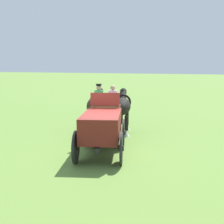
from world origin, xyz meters
The scene contains 4 objects.
ground_plane centered at (0.00, 0.00, 0.00)m, with size 220.00×220.00×0.00m, color olive.
show_wagon centered at (0.17, 0.06, 1.13)m, with size 5.79×2.80×2.64m.
draft_horse_near centered at (3.36, 1.89, 1.35)m, with size 2.99×1.60×2.22m.
draft_horse_off centered at (3.82, 0.68, 1.33)m, with size 2.95×1.52×2.20m.
Camera 1 is at (-10.01, -4.83, 3.43)m, focal length 47.23 mm.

